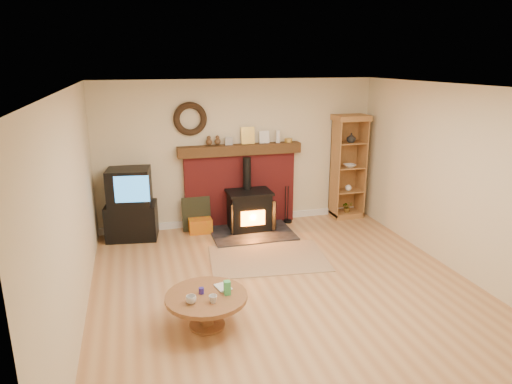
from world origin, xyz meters
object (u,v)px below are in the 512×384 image
object	(u,v)px
curio_cabinet	(348,167)
coffee_table	(207,301)
tv_unit	(131,205)
wood_stove	(250,212)

from	to	relation	value
curio_cabinet	coffee_table	xyz separation A→B (m)	(-3.21, -3.09, -0.66)
coffee_table	tv_unit	bearing A→B (deg)	104.44
wood_stove	curio_cabinet	size ratio (longest dim) A/B	0.72
wood_stove	coffee_table	distance (m)	3.06
wood_stove	tv_unit	size ratio (longest dim) A/B	1.16
tv_unit	coffee_table	size ratio (longest dim) A/B	1.31
tv_unit	curio_cabinet	size ratio (longest dim) A/B	0.62
curio_cabinet	coffee_table	bearing A→B (deg)	-136.06
curio_cabinet	coffee_table	size ratio (longest dim) A/B	2.12
tv_unit	coffee_table	bearing A→B (deg)	-75.56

